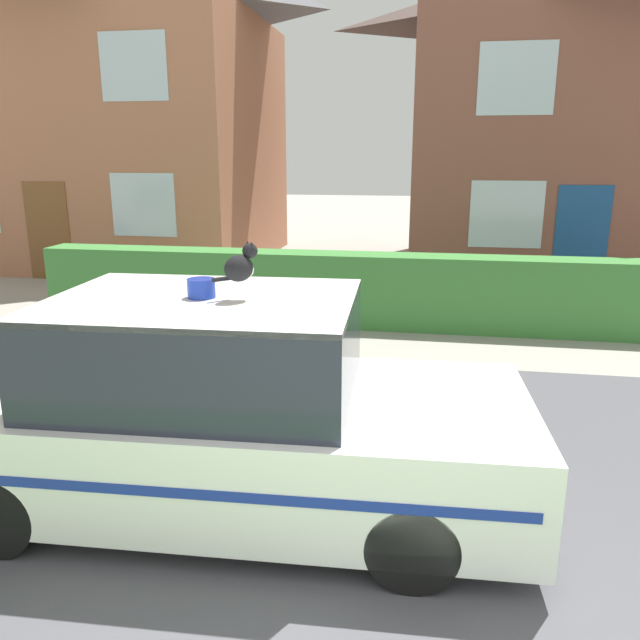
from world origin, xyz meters
TOP-DOWN VIEW (x-y plane):
  - road_strip at (0.00, 3.58)m, footprint 28.00×5.25m
  - garden_hedge at (-1.35, 8.06)m, footprint 9.67×0.62m
  - police_car at (-1.39, 2.61)m, footprint 4.57×2.02m
  - cat at (-1.19, 2.57)m, footprint 0.32×0.26m
  - house_left at (-7.80, 13.81)m, footprint 7.79×6.44m
  - house_right at (3.89, 14.05)m, footprint 8.74×6.04m

SIDE VIEW (x-z plane):
  - road_strip at x=0.00m, z-range 0.00..0.01m
  - garden_hedge at x=-1.35m, z-range 0.00..1.16m
  - police_car at x=-1.39m, z-range -0.12..1.68m
  - cat at x=-1.19m, z-range 1.78..2.06m
  - house_right at x=3.89m, z-range 0.06..7.16m
  - house_left at x=-7.80m, z-range 0.09..8.55m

